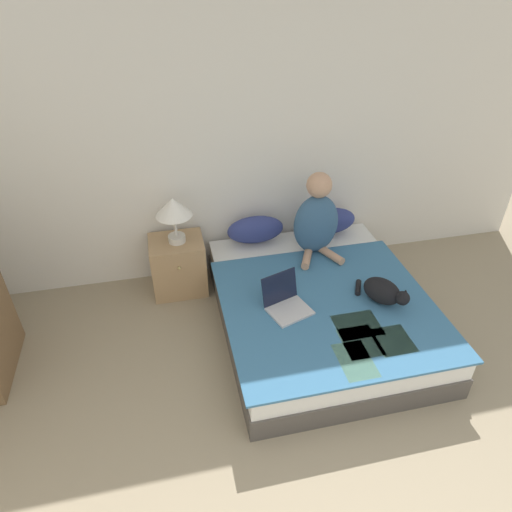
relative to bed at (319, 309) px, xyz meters
name	(u,v)px	position (x,y,z in m)	size (l,w,h in m)	color
wall_back	(252,142)	(-0.35, 1.05, 1.09)	(5.74, 0.05, 2.55)	silver
bed	(319,309)	(0.00, 0.00, 0.00)	(1.64, 1.94, 0.38)	#4C4742
pillow_near	(255,230)	(-0.36, 0.84, 0.32)	(0.53, 0.22, 0.26)	navy
pillow_far	(328,221)	(0.36, 0.84, 0.32)	(0.53, 0.22, 0.26)	navy
person_sitting	(317,220)	(0.13, 0.57, 0.52)	(0.40, 0.39, 0.77)	#33567A
cat_tabby	(384,292)	(0.42, -0.23, 0.29)	(0.34, 0.45, 0.20)	black
laptop_open	(286,303)	(-0.34, -0.14, 0.25)	(0.39, 0.39, 0.26)	#B7B7BC
nightstand	(178,265)	(-1.10, 0.77, 0.08)	(0.48, 0.42, 0.53)	tan
table_lamp	(173,210)	(-1.08, 0.77, 0.66)	(0.32, 0.32, 0.43)	beige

